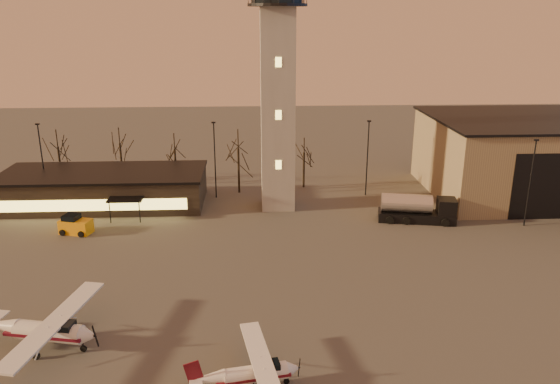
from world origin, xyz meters
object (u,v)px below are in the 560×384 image
control_tower (278,75)px  fuel_truck (417,211)px  terminal (104,188)px  service_cart (75,226)px  hangar (545,156)px  cessna_front (257,376)px  cessna_rear (51,335)px

control_tower → fuel_truck: bearing=-20.6°
terminal → service_cart: (-0.80, -9.73, -1.34)m
hangar → terminal: hangar is taller
service_cart → terminal: bearing=100.1°
fuel_truck → control_tower: bearing=170.0°
hangar → terminal: 58.11m
control_tower → service_cart: 28.64m
cessna_front → service_cart: 33.92m
cessna_rear → control_tower: bearing=71.3°
fuel_truck → service_cart: fuel_truck is taller
control_tower → terminal: size_ratio=1.28×
control_tower → hangar: control_tower is taller
cessna_front → cessna_rear: bearing=150.5°
control_tower → terminal: (-21.99, 1.98, -14.17)m
terminal → control_tower: bearing=-5.1°
control_tower → fuel_truck: size_ratio=3.58×
cessna_front → cessna_rear: size_ratio=0.82×
hangar → cessna_rear: 63.73m
control_tower → hangar: bearing=6.3°
cessna_front → cessna_rear: 15.66m
hangar → service_cart: bearing=-168.7°
control_tower → service_cart: control_tower is taller
control_tower → cessna_rear: size_ratio=2.69×
service_cart → fuel_truck: bearing=17.4°
control_tower → cessna_front: bearing=-94.8°
control_tower → cessna_front: (-2.93, -35.25, -15.40)m
fuel_truck → hangar: bearing=37.0°
terminal → fuel_truck: size_ratio=2.79×
control_tower → hangar: (36.00, 3.98, -11.17)m
cessna_rear → fuel_truck: size_ratio=1.33×
hangar → terminal: bearing=-178.0°
control_tower → service_cart: bearing=-161.2°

